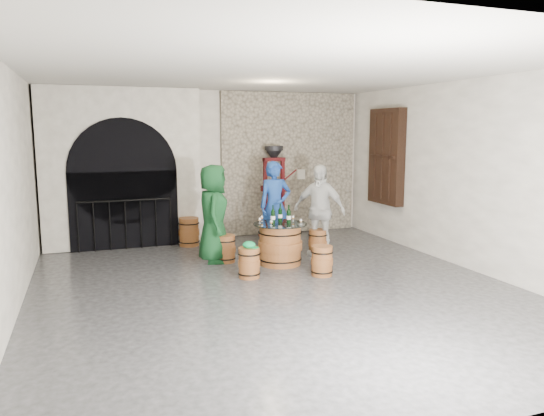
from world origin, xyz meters
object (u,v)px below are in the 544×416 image
object	(u,v)px
barrel_stool_left	(226,249)
person_green	(213,214)
barrel_stool_far	(275,239)
wine_bottle_center	(289,216)
barrel_stool_right	(318,242)
wine_bottle_right	(280,214)
wine_bottle_left	(273,216)
side_barrel	(189,232)
person_blue	(275,206)
barrel_stool_near_right	(322,261)
person_white	(319,210)
corking_press	(274,184)
barrel_table	(280,244)
barrel_stool_near_left	(249,263)

from	to	relation	value
barrel_stool_left	person_green	size ratio (longest dim) A/B	0.28
barrel_stool_far	person_green	world-z (taller)	person_green
wine_bottle_center	barrel_stool_left	bearing A→B (deg)	154.35
barrel_stool_right	wine_bottle_right	world-z (taller)	wine_bottle_right
wine_bottle_left	side_barrel	xyz separation A→B (m)	(-1.12, 1.97, -0.58)
wine_bottle_center	side_barrel	distance (m)	2.53
barrel_stool_right	person_blue	bearing A→B (deg)	132.34
barrel_stool_near_right	wine_bottle_right	world-z (taller)	wine_bottle_right
side_barrel	person_green	bearing A→B (deg)	-82.94
barrel_stool_left	side_barrel	xyz separation A→B (m)	(-0.37, 1.55, 0.04)
barrel_stool_left	barrel_stool_right	bearing A→B (deg)	-2.84
wine_bottle_center	barrel_stool_near_right	bearing A→B (deg)	-75.41
barrel_stool_left	wine_bottle_center	size ratio (longest dim) A/B	1.52
person_white	wine_bottle_left	bearing A→B (deg)	-115.20
barrel_stool_near_right	corking_press	xyz separation A→B (m)	(0.32, 3.16, 0.93)
barrel_stool_left	person_white	size ratio (longest dim) A/B	0.29
wine_bottle_right	person_green	bearing A→B (deg)	160.30
barrel_table	barrel_stool_right	distance (m)	0.99
wine_bottle_left	wine_bottle_right	xyz separation A→B (m)	(0.18, 0.12, 0.00)
barrel_stool_far	barrel_stool_right	distance (m)	0.86
barrel_stool_far	side_barrel	bearing A→B (deg)	144.61
barrel_stool_far	wine_bottle_center	world-z (taller)	wine_bottle_center
barrel_stool_near_right	person_green	bearing A→B (deg)	134.24
person_green	person_white	bearing A→B (deg)	-80.90
barrel_table	barrel_stool_far	distance (m)	0.99
person_green	wine_bottle_right	bearing A→B (deg)	-95.38
barrel_table	person_blue	bearing A→B (deg)	74.49
barrel_table	wine_bottle_center	world-z (taller)	wine_bottle_center
person_white	side_barrel	size ratio (longest dim) A/B	2.98
person_blue	wine_bottle_right	size ratio (longest dim) A/B	5.40
barrel_stool_near_left	person_blue	distance (m)	2.09
barrel_stool_far	person_green	size ratio (longest dim) A/B	0.28
person_green	person_blue	world-z (taller)	same
side_barrel	corking_press	size ratio (longest dim) A/B	0.29
barrel_stool_left	wine_bottle_right	bearing A→B (deg)	-17.80
barrel_stool_far	barrel_stool_right	bearing A→B (deg)	-41.37
barrel_stool_right	person_white	world-z (taller)	person_white
barrel_table	person_white	distance (m)	1.13
corking_press	side_barrel	bearing A→B (deg)	-179.82
barrel_stool_left	person_white	bearing A→B (deg)	-2.53
person_blue	corking_press	bearing A→B (deg)	73.51
barrel_stool_far	wine_bottle_right	bearing A→B (deg)	-104.29
barrel_stool_far	person_white	world-z (taller)	person_white
barrel_stool_near_right	corking_press	world-z (taller)	corking_press
barrel_table	wine_bottle_left	world-z (taller)	wine_bottle_left
barrel_table	wine_bottle_center	bearing A→B (deg)	-7.67
barrel_stool_far	side_barrel	distance (m)	1.84
barrel_stool_near_right	wine_bottle_center	bearing A→B (deg)	104.59
barrel_table	wine_bottle_right	bearing A→B (deg)	69.11
barrel_stool_near_left	wine_bottle_right	world-z (taller)	wine_bottle_right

